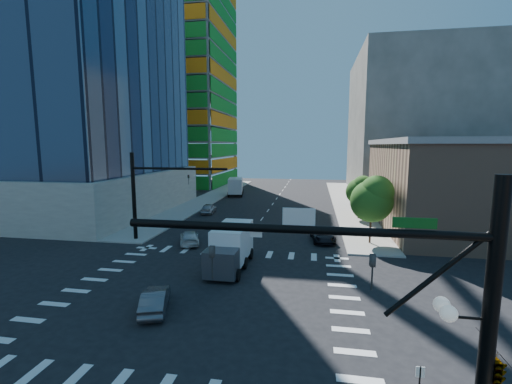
# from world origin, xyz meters

# --- Properties ---
(ground) EXTENTS (160.00, 160.00, 0.00)m
(ground) POSITION_xyz_m (0.00, 0.00, 0.00)
(ground) COLOR black
(ground) RESTS_ON ground
(road_markings) EXTENTS (20.00, 20.00, 0.01)m
(road_markings) POSITION_xyz_m (0.00, 0.00, 0.01)
(road_markings) COLOR silver
(road_markings) RESTS_ON ground
(sidewalk_ne) EXTENTS (5.00, 60.00, 0.15)m
(sidewalk_ne) POSITION_xyz_m (12.50, 40.00, 0.07)
(sidewalk_ne) COLOR gray
(sidewalk_ne) RESTS_ON ground
(sidewalk_nw) EXTENTS (5.00, 60.00, 0.15)m
(sidewalk_nw) POSITION_xyz_m (-12.50, 40.00, 0.07)
(sidewalk_nw) COLOR gray
(sidewalk_nw) RESTS_ON ground
(construction_building) EXTENTS (25.16, 34.50, 70.60)m
(construction_building) POSITION_xyz_m (-27.41, 61.93, 24.61)
(construction_building) COLOR slate
(construction_building) RESTS_ON ground
(commercial_building) EXTENTS (20.50, 22.50, 10.60)m
(commercial_building) POSITION_xyz_m (25.00, 22.00, 5.31)
(commercial_building) COLOR #9D735B
(commercial_building) RESTS_ON ground
(bg_building_ne) EXTENTS (24.00, 30.00, 28.00)m
(bg_building_ne) POSITION_xyz_m (27.00, 55.00, 14.00)
(bg_building_ne) COLOR #5A5651
(bg_building_ne) RESTS_ON ground
(signal_mast_se) EXTENTS (10.51, 2.48, 9.00)m
(signal_mast_se) POSITION_xyz_m (10.60, -11.50, 5.01)
(signal_mast_se) COLOR black
(signal_mast_se) RESTS_ON sidewalk_se
(signal_mast_nw) EXTENTS (10.20, 0.40, 9.00)m
(signal_mast_nw) POSITION_xyz_m (-10.00, 11.50, 5.49)
(signal_mast_nw) COLOR black
(signal_mast_nw) RESTS_ON sidewalk_nw
(tree_south) EXTENTS (4.16, 4.16, 6.82)m
(tree_south) POSITION_xyz_m (12.63, 13.90, 4.69)
(tree_south) COLOR #382316
(tree_south) RESTS_ON sidewalk_ne
(tree_north) EXTENTS (3.54, 3.52, 5.78)m
(tree_north) POSITION_xyz_m (12.93, 25.90, 3.99)
(tree_north) COLOR #382316
(tree_north) RESTS_ON sidewalk_ne
(car_nb_far) EXTENTS (2.76, 4.98, 1.32)m
(car_nb_far) POSITION_xyz_m (7.87, 14.30, 0.66)
(car_nb_far) COLOR black
(car_nb_far) RESTS_ON ground
(car_sb_near) EXTENTS (3.32, 4.79, 1.29)m
(car_sb_near) POSITION_xyz_m (-5.41, 11.09, 0.64)
(car_sb_near) COLOR silver
(car_sb_near) RESTS_ON ground
(car_sb_mid) EXTENTS (1.96, 4.33, 1.44)m
(car_sb_mid) POSITION_xyz_m (-8.27, 26.52, 0.72)
(car_sb_mid) COLOR #AEAFB6
(car_sb_mid) RESTS_ON ground
(car_sb_cross) EXTENTS (2.59, 4.26, 1.33)m
(car_sb_cross) POSITION_xyz_m (-2.37, -2.66, 0.66)
(car_sb_cross) COLOR #545358
(car_sb_cross) RESTS_ON ground
(box_truck_near) EXTENTS (2.74, 6.36, 3.33)m
(box_truck_near) POSITION_xyz_m (0.32, 4.90, 1.47)
(box_truck_near) COLOR black
(box_truck_near) RESTS_ON ground
(box_truck_far) EXTENTS (3.97, 7.06, 3.49)m
(box_truck_far) POSITION_xyz_m (-8.50, 44.91, 1.55)
(box_truck_far) COLOR black
(box_truck_far) RESTS_ON ground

